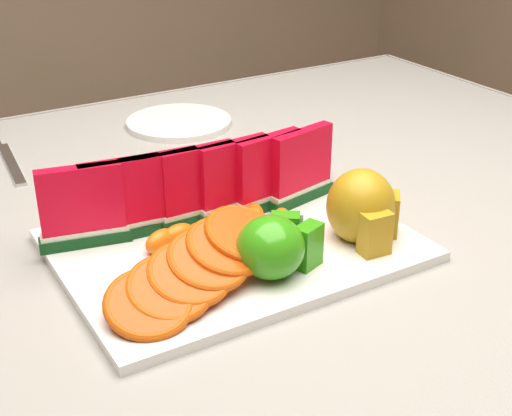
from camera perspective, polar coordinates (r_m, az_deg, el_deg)
name	(u,v)px	position (r m, az deg, el deg)	size (l,w,h in m)	color
table	(193,285)	(0.97, -5.03, -6.16)	(1.40, 0.90, 0.75)	#452215
tablecloth	(192,245)	(0.94, -5.17, -2.95)	(1.53, 1.03, 0.20)	gray
platter	(234,245)	(0.84, -1.78, -2.99)	(0.40, 0.30, 0.01)	silver
apple_cluster	(275,246)	(0.76, 1.54, -3.05)	(0.11, 0.09, 0.07)	#249121
pear_cluster	(363,208)	(0.84, 8.59, -0.04)	(0.10, 0.10, 0.09)	#A9660C
side_plate	(179,122)	(1.25, -6.19, 6.84)	(0.20, 0.20, 0.01)	silver
fork	(10,162)	(1.14, -19.08, 3.50)	(0.03, 0.20, 0.00)	silver
watermelon_row	(199,187)	(0.86, -4.61, 1.67)	(0.39, 0.07, 0.10)	#0D3A17
orange_fan_front	(199,267)	(0.74, -4.59, -4.69)	(0.24, 0.15, 0.06)	red
orange_fan_back	(203,180)	(0.94, -4.25, 2.26)	(0.39, 0.12, 0.05)	red
tangerine_segments	(221,229)	(0.84, -2.82, -1.67)	(0.19, 0.08, 0.03)	#DE4D26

